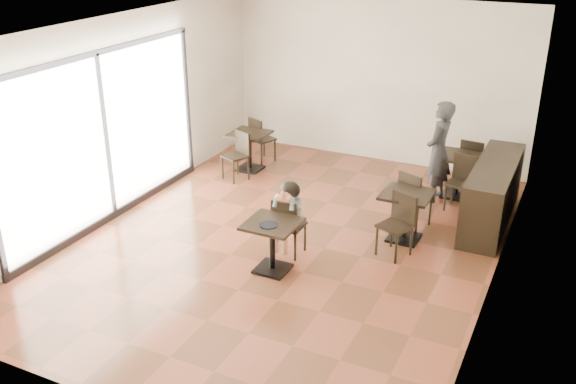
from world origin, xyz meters
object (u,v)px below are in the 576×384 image
Objects in this scene: adult_patron at (439,152)px; cafe_table_left at (249,151)px; chair_left_a at (263,139)px; child_chair at (289,226)px; chair_back_a at (473,163)px; chair_mid_a at (415,198)px; cafe_table_mid at (405,216)px; chair_mid_b at (395,226)px; child at (289,218)px; chair_left_b at (235,157)px; chair_back_b at (460,184)px; cafe_table_back at (458,176)px; child_table at (272,247)px.

cafe_table_left is (-3.59, -0.16, -0.51)m from adult_patron.
adult_patron is at bearing -162.79° from chair_left_a.
chair_back_a is at bearing -117.34° from child_chair.
adult_patron reaches higher than chair_mid_a.
chair_mid_b is at bearing -90.00° from cafe_table_mid.
child is 3.03m from chair_left_b.
cafe_table_mid is 1.02× the size of cafe_table_left.
chair_back_b is (1.91, 2.60, -0.10)m from child.
child_chair is 3.03m from chair_left_b.
child_chair is at bearing -135.71° from chair_mid_b.
chair_left_b is (-3.54, 1.54, -0.01)m from chair_mid_b.
chair_mid_a reaches higher than chair_back_b.
adult_patron is at bearing 68.47° from chair_back_a.
chair_mid_a is at bearing 4.44° from adult_patron.
child_chair reaches higher than cafe_table_back.
adult_patron is 1.90× the size of chair_mid_a.
chair_mid_b is (1.40, 1.16, 0.09)m from child_table.
chair_mid_a is (-0.05, -1.15, -0.42)m from adult_patron.
chair_mid_b is (1.40, 0.61, 0.02)m from child_chair.
child is 3.23m from chair_back_b.
chair_mid_b is 1.02× the size of chair_left_b.
child_table is 0.80× the size of chair_back_a.
cafe_table_mid is 0.83× the size of chair_back_b.
chair_mid_a is at bearing -129.28° from child_chair.
chair_mid_a is at bearing 110.79° from chair_mid_b.
chair_back_b is (0.52, 0.90, -0.00)m from chair_mid_a.
chair_back_a reaches higher than chair_left_a.
cafe_table_back is 0.83× the size of chair_mid_a.
chair_back_b reaches higher than chair_left_b.
adult_patron is 3.64m from chair_left_a.
cafe_table_mid is at bearing 5.31° from adult_patron.
cafe_table_back is 1.49m from chair_mid_a.
adult_patron reaches higher than cafe_table_back.
child is at bearing -0.00° from child_chair.
cafe_table_left reaches higher than child_table.
cafe_table_back reaches higher than cafe_table_left.
chair_back_b reaches higher than cafe_table_left.
child_chair is 4.17m from chair_back_a.
child is at bearing 90.00° from child_table.
chair_left_b is at bearing -165.50° from cafe_table_back.
chair_left_a is at bearing 178.67° from cafe_table_back.
cafe_table_back is (1.76, 3.15, -0.18)m from child.
chair_left_b is at bearing -71.71° from adult_patron.
child_table is at bearing 79.05° from chair_mid_a.
cafe_table_back is at bearing 6.71° from cafe_table_left.
chair_mid_b is at bearing 87.62° from chair_back_a.
chair_left_a is at bearing 90.00° from cafe_table_left.
child_chair is 1.16× the size of cafe_table_back.
cafe_table_left is at bearing -174.16° from chair_back_b.
cafe_table_left is at bearing 5.22° from chair_mid_a.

